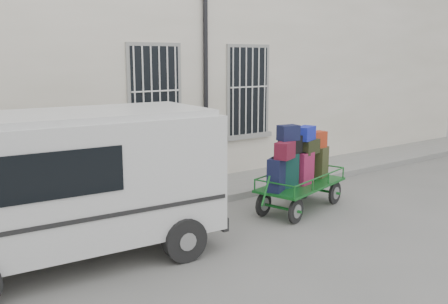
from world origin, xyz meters
The scene contains 5 objects.
ground centered at (0.00, 0.00, 0.00)m, with size 80.00×80.00×0.00m, color slate.
building centered at (0.00, 5.50, 3.00)m, with size 24.00×5.15×6.00m.
sidewalk centered at (0.00, 2.20, 0.07)m, with size 24.00×1.70×0.15m, color gray.
luggage_cart centered at (1.28, 0.04, 0.92)m, with size 2.56×1.50×1.82m.
van centered at (-3.41, 0.23, 1.32)m, with size 4.71×2.34×2.31m.
Camera 1 is at (-5.82, -7.03, 3.10)m, focal length 40.00 mm.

